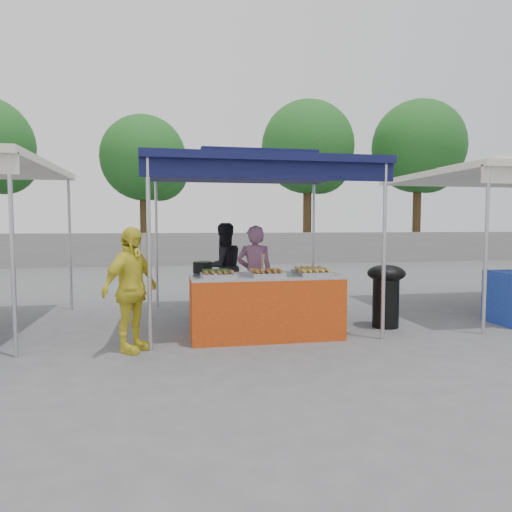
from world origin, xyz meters
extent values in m
plane|color=#5A5A5C|center=(0.00, 0.00, 0.00)|extent=(80.00, 80.00, 0.00)
cube|color=gray|center=(0.00, 11.00, 0.60)|extent=(40.00, 0.25, 1.20)
cylinder|color=silver|center=(-1.50, -0.50, 1.15)|extent=(0.05, 0.05, 2.30)
cylinder|color=silver|center=(1.50, -0.50, 1.15)|extent=(0.05, 0.05, 2.30)
cylinder|color=silver|center=(-1.50, 2.50, 1.15)|extent=(0.05, 0.05, 2.30)
cylinder|color=silver|center=(1.50, 2.50, 1.15)|extent=(0.05, 0.05, 2.30)
cube|color=#101341|center=(0.00, 1.00, 2.35)|extent=(3.20, 3.20, 0.10)
cube|color=#101341|center=(0.00, 1.00, 2.48)|extent=(1.65, 1.65, 0.18)
cube|color=#101341|center=(0.00, -0.50, 2.20)|extent=(3.20, 0.04, 0.25)
cylinder|color=silver|center=(-3.00, -0.50, 1.15)|extent=(0.05, 0.05, 2.30)
cylinder|color=silver|center=(-3.00, 2.50, 1.15)|extent=(0.05, 0.05, 2.30)
cylinder|color=silver|center=(3.00, -0.50, 1.15)|extent=(0.05, 0.05, 2.30)
cylinder|color=silver|center=(3.00, 2.50, 1.15)|extent=(0.05, 0.05, 2.30)
cube|color=silver|center=(4.50, 1.00, 2.35)|extent=(3.20, 3.20, 0.10)
cube|color=silver|center=(4.50, 1.00, 2.48)|extent=(1.65, 1.65, 0.18)
sphere|color=#215E1F|center=(-7.67, 13.51, 3.98)|extent=(2.57, 2.57, 2.57)
cylinder|color=#412F19|center=(-2.28, 13.18, 1.89)|extent=(0.36, 0.36, 3.77)
sphere|color=#215E1F|center=(-2.28, 13.18, 4.20)|extent=(3.45, 3.45, 3.45)
sphere|color=#215E1F|center=(-1.68, 13.38, 3.66)|extent=(2.37, 2.37, 2.37)
cylinder|color=#412F19|center=(4.52, 12.78, 2.15)|extent=(0.36, 0.36, 4.29)
sphere|color=#215E1F|center=(4.52, 12.78, 4.78)|extent=(3.92, 3.92, 3.92)
sphere|color=#215E1F|center=(5.12, 12.98, 4.17)|extent=(2.70, 2.70, 2.70)
cylinder|color=#412F19|center=(9.60, 12.74, 2.23)|extent=(0.36, 0.36, 4.45)
sphere|color=#215E1F|center=(9.60, 12.74, 4.96)|extent=(4.07, 4.07, 4.07)
sphere|color=#215E1F|center=(10.20, 12.94, 4.32)|extent=(2.80, 2.80, 2.80)
cube|color=#C23F11|center=(0.00, -0.10, 0.40)|extent=(2.00, 0.80, 0.81)
cube|color=silver|center=(0.00, -0.10, 0.83)|extent=(2.00, 0.80, 0.04)
cube|color=silver|center=(-0.65, -0.34, 0.88)|extent=(0.42, 0.30, 0.05)
cube|color=brown|center=(-0.65, -0.34, 0.91)|extent=(0.35, 0.25, 0.02)
cube|color=silver|center=(-0.02, -0.33, 0.88)|extent=(0.42, 0.30, 0.05)
cube|color=brown|center=(-0.02, -0.33, 0.91)|extent=(0.35, 0.25, 0.02)
cube|color=silver|center=(0.61, -0.34, 0.88)|extent=(0.42, 0.30, 0.05)
cube|color=#AF8B3C|center=(0.61, -0.34, 0.91)|extent=(0.35, 0.25, 0.02)
cube|color=silver|center=(-0.66, -0.04, 0.88)|extent=(0.42, 0.30, 0.05)
cube|color=#22571E|center=(-0.66, -0.04, 0.91)|extent=(0.35, 0.25, 0.02)
cube|color=silver|center=(-0.01, -0.02, 0.88)|extent=(0.42, 0.30, 0.05)
cube|color=gold|center=(-0.01, -0.02, 0.91)|extent=(0.35, 0.25, 0.02)
cube|color=silver|center=(0.62, -0.05, 0.88)|extent=(0.42, 0.30, 0.05)
cube|color=#AF8B3C|center=(0.62, -0.05, 0.91)|extent=(0.35, 0.25, 0.02)
cylinder|color=black|center=(-0.82, 0.24, 0.93)|extent=(0.26, 0.26, 0.15)
cylinder|color=silver|center=(-0.08, -0.31, 0.90)|extent=(0.08, 0.08, 0.10)
cylinder|color=black|center=(1.87, 0.16, 0.37)|extent=(0.38, 0.38, 0.75)
ellipsoid|color=black|center=(1.87, 0.16, 0.81)|extent=(0.55, 0.55, 0.25)
cube|color=#1429A3|center=(-0.52, 0.68, 0.14)|extent=(0.47, 0.33, 0.28)
cube|color=#1429A3|center=(0.41, 0.69, 0.14)|extent=(0.46, 0.32, 0.27)
cube|color=#1429A3|center=(0.41, 0.69, 0.41)|extent=(0.45, 0.31, 0.27)
imported|color=#8A577A|center=(0.00, 0.72, 0.75)|extent=(0.61, 0.47, 1.50)
imported|color=black|center=(-0.35, 1.83, 0.77)|extent=(0.90, 0.79, 1.54)
imported|color=yellow|center=(-1.72, -0.48, 0.75)|extent=(0.82, 0.91, 1.49)
camera|label=1|loc=(-1.25, -6.04, 1.52)|focal=32.00mm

